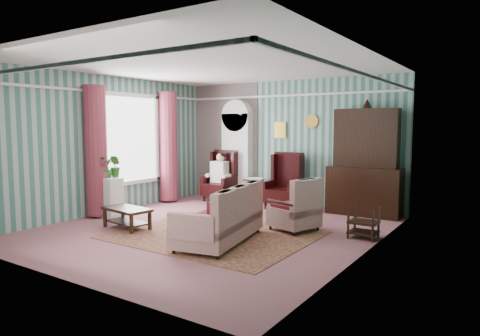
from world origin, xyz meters
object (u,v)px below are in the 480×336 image
Objects in this scene: dresser_hutch at (365,159)px; nest_table at (364,222)px; bookcase at (237,155)px; wingback_left at (220,176)px; wingback_right at (283,181)px; sofa at (219,208)px; coffee_table at (127,218)px; round_side_table at (254,191)px; floral_armchair at (294,202)px; plant_stand at (108,197)px; seated_woman at (220,177)px.

dresser_hutch is 2.11m from nest_table.
wingback_left is at bearing -122.66° from bookcase.
wingback_left is 1.00× the size of wingback_right.
bookcase is at bearing 57.34° from wingback_left.
sofa reaches higher than coffee_table.
round_side_table is 3.50m from sofa.
bookcase is 1.63m from wingback_right.
nest_table is at bearing -33.75° from wingback_right.
coffee_table is (-2.59, -1.52, -0.32)m from floral_armchair.
sofa is (1.34, -3.22, 0.26)m from round_side_table.
dresser_hutch is 1.26× the size of sofa.
bookcase reaches higher than nest_table.
floral_armchair is at bearing -30.87° from wingback_left.
nest_table is at bearing 24.28° from coffee_table.
plant_stand is at bearing -108.49° from bookcase.
round_side_table is at bearing 9.46° from seated_woman.
wingback_left reaches higher than sofa.
wingback_left is (-3.50, -0.27, -0.55)m from dresser_hutch.
sofa is (2.24, -3.07, -0.07)m from wingback_left.
seated_woman is at bearing 24.73° from sofa.
bookcase is 1.20× the size of sofa.
sofa is (3.04, -0.32, 0.16)m from plant_stand.
seated_woman is 1.26× the size of coffee_table.
nest_table is 0.68× the size of plant_stand.
wingback_left is 1.33× the size of coffee_table.
nest_table is at bearing -28.20° from round_side_table.
wingback_left is 1.06× the size of seated_woman.
sofa reaches higher than plant_stand.
coffee_table is at bearing 83.92° from sofa.
wingback_left is 0.97m from round_side_table.
wingback_right is at bearing 0.00° from wingback_left.
plant_stand is at bearing 155.63° from coffee_table.
bookcase reaches higher than coffee_table.
plant_stand is 3.83m from floral_armchair.
floral_armchair is at bearing -56.61° from wingback_right.
plant_stand is at bearing 123.86° from floral_armchair.
sofa is at bearing -6.02° from plant_stand.
dresser_hutch reaches higher than wingback_left.
sofa is (2.24, -3.07, -0.03)m from seated_woman.
wingback_right is (1.75, 0.00, 0.00)m from wingback_left.
bookcase is 0.68m from wingback_left.
bookcase reaches higher than sofa.
bookcase is 0.95× the size of dresser_hutch.
coffee_table is at bearing -24.37° from plant_stand.
floral_armchair is at bearing -107.04° from dresser_hutch.
sofa is (0.49, -3.07, -0.07)m from wingback_right.
bookcase is 3.73× the size of round_side_table.
coffee_table is at bearing -132.26° from dresser_hutch.
plant_stand is 0.43× the size of sofa.
plant_stand reaches higher than coffee_table.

